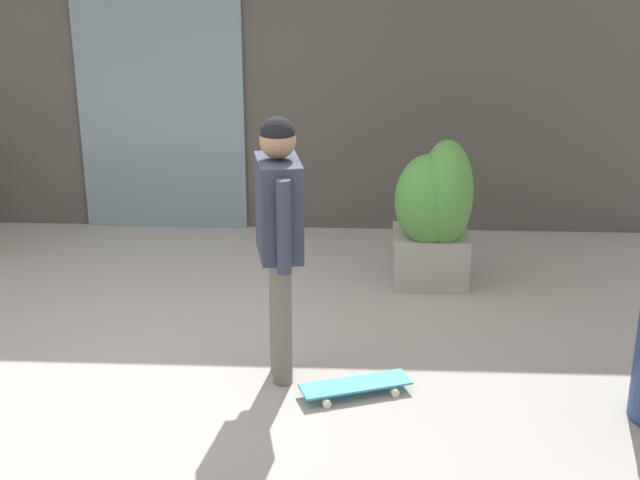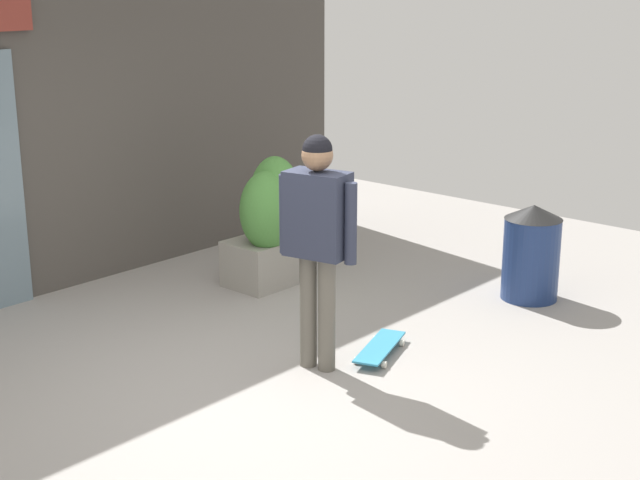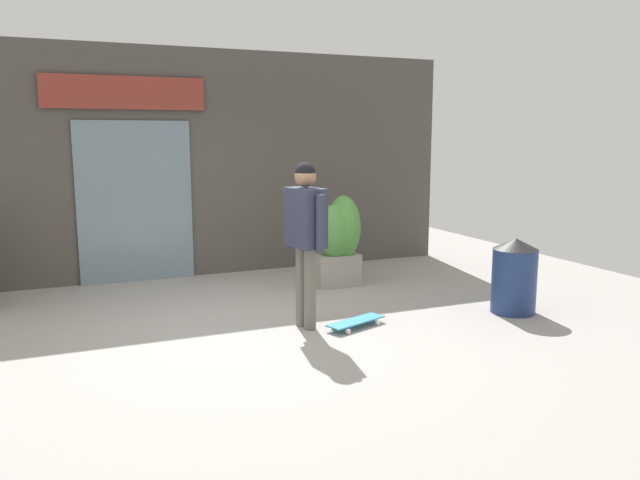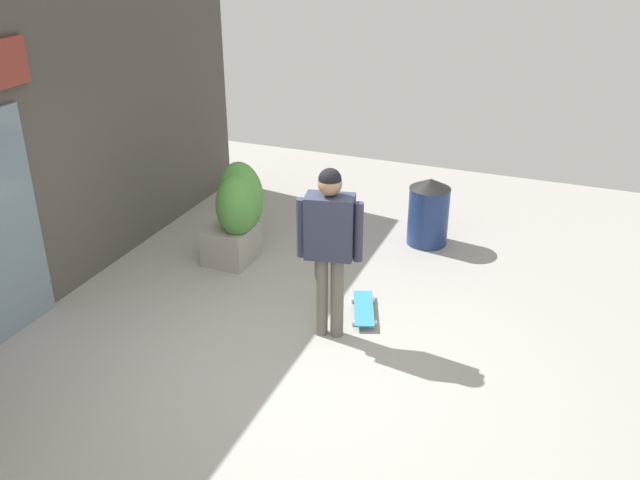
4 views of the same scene
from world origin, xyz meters
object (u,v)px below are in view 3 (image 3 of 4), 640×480
object	(u,v)px
planter_box_left	(338,240)
trash_bin	(514,275)
skateboard	(356,322)
skateboarder	(305,227)

from	to	relation	value
planter_box_left	trash_bin	size ratio (longest dim) A/B	1.42
skateboard	planter_box_left	bearing A→B (deg)	51.13
skateboarder	planter_box_left	bearing A→B (deg)	43.64
skateboard	trash_bin	distance (m)	2.00
skateboarder	trash_bin	bearing A→B (deg)	-20.94
trash_bin	planter_box_left	bearing A→B (deg)	123.55
planter_box_left	trash_bin	bearing A→B (deg)	-56.45
skateboard	trash_bin	xyz separation A→B (m)	(1.95, -0.20, 0.38)
planter_box_left	trash_bin	world-z (taller)	planter_box_left
skateboard	skateboarder	bearing A→B (deg)	137.60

